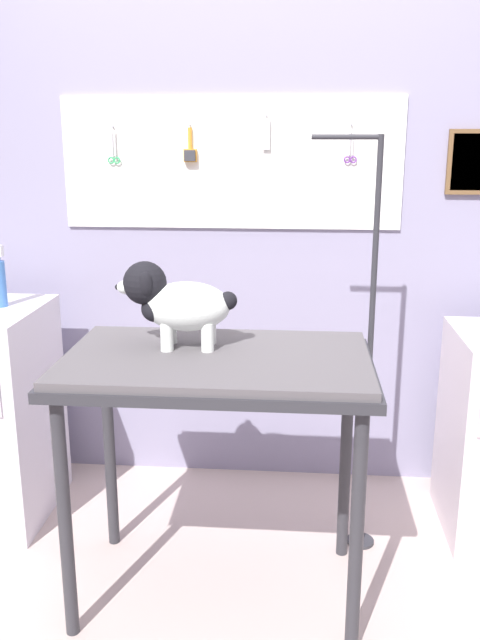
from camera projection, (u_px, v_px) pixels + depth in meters
rear_wall_panel at (252, 235)px, 3.10m from camera, size 4.00×0.11×2.30m
grooming_table at (217, 381)px, 2.28m from camera, size 1.04×0.65×0.90m
grooming_arm at (367, 368)px, 2.58m from camera, size 0.30×0.11×1.60m
dog at (175, 302)px, 2.30m from camera, size 0.41×0.20×0.30m
shampoo_bottle at (0, 280)px, 2.79m from camera, size 0.05×0.05×0.25m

